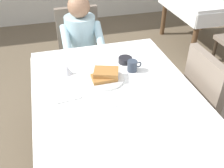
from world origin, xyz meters
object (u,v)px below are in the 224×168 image
at_px(plate_breakfast, 105,79).
at_px(diner_person, 82,41).
at_px(chair_right_side, 210,100).
at_px(chair_diner, 80,47).
at_px(spoon_near_edge, 119,105).
at_px(background_table_far, 204,4).
at_px(knife_right_of_plate, 131,77).
at_px(breakfast_stack, 105,74).
at_px(dining_table_main, 116,104).
at_px(syrup_pitcher, 67,70).
at_px(cup_coffee, 133,66).
at_px(bowl_butter, 125,60).
at_px(fork_left_of_plate, 80,85).

bearing_deg(plate_breakfast, diner_person, 92.52).
bearing_deg(plate_breakfast, chair_right_side, -13.20).
height_order(chair_diner, spoon_near_edge, chair_diner).
height_order(chair_diner, background_table_far, chair_diner).
distance_m(knife_right_of_plate, background_table_far, 2.37).
height_order(breakfast_stack, background_table_far, breakfast_stack).
bearing_deg(dining_table_main, syrup_pitcher, 130.47).
xyz_separation_m(dining_table_main, breakfast_stack, (-0.03, 0.19, 0.13)).
height_order(cup_coffee, bowl_butter, cup_coffee).
distance_m(plate_breakfast, fork_left_of_plate, 0.19).
relative_size(chair_diner, breakfast_stack, 4.33).
bearing_deg(cup_coffee, spoon_near_edge, -120.31).
height_order(fork_left_of_plate, spoon_near_edge, same).
xyz_separation_m(bowl_butter, spoon_near_edge, (-0.20, -0.50, -0.02)).
xyz_separation_m(diner_person, breakfast_stack, (0.04, -0.82, 0.12)).
bearing_deg(cup_coffee, syrup_pitcher, 170.29).
distance_m(chair_diner, fork_left_of_plate, 1.03).
height_order(cup_coffee, background_table_far, cup_coffee).
xyz_separation_m(bowl_butter, background_table_far, (1.65, 1.45, -0.14)).
xyz_separation_m(chair_diner, spoon_near_edge, (0.05, -1.29, 0.21)).
relative_size(breakfast_stack, bowl_butter, 1.95).
relative_size(syrup_pitcher, background_table_far, 0.07).
xyz_separation_m(syrup_pitcher, fork_left_of_plate, (0.07, -0.17, -0.04)).
bearing_deg(background_table_far, plate_breakfast, -138.64).
bearing_deg(chair_right_side, diner_person, -140.34).
distance_m(chair_diner, cup_coffee, 0.99).
height_order(chair_diner, cup_coffee, chair_diner).
xyz_separation_m(dining_table_main, plate_breakfast, (-0.03, 0.19, 0.10)).
distance_m(cup_coffee, bowl_butter, 0.13).
bearing_deg(syrup_pitcher, diner_person, 71.97).
xyz_separation_m(plate_breakfast, background_table_far, (1.87, 1.65, -0.13)).
bearing_deg(syrup_pitcher, fork_left_of_plate, -68.93).
bearing_deg(knife_right_of_plate, diner_person, 12.58).
relative_size(syrup_pitcher, fork_left_of_plate, 0.44).
relative_size(chair_diner, background_table_far, 0.83).
bearing_deg(knife_right_of_plate, chair_diner, 10.33).
xyz_separation_m(chair_diner, background_table_far, (1.91, 0.67, 0.09)).
xyz_separation_m(plate_breakfast, breakfast_stack, (0.00, 0.00, 0.04)).
xyz_separation_m(syrup_pitcher, spoon_near_edge, (0.27, -0.46, -0.04)).
xyz_separation_m(cup_coffee, fork_left_of_plate, (-0.42, -0.09, -0.04)).
relative_size(chair_right_side, background_table_far, 0.83).
bearing_deg(syrup_pitcher, bowl_butter, 5.66).
relative_size(bowl_butter, knife_right_of_plate, 0.55).
xyz_separation_m(diner_person, knife_right_of_plate, (0.23, -0.85, 0.07)).
bearing_deg(spoon_near_edge, dining_table_main, 77.79).
xyz_separation_m(bowl_butter, fork_left_of_plate, (-0.41, -0.22, -0.02)).
bearing_deg(bowl_butter, breakfast_stack, -137.64).
bearing_deg(bowl_butter, knife_right_of_plate, -97.23).
relative_size(chair_right_side, cup_coffee, 8.23).
height_order(diner_person, fork_left_of_plate, diner_person).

